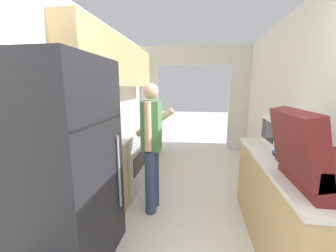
{
  "coord_description": "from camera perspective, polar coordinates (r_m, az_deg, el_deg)",
  "views": [
    {
      "loc": [
        0.15,
        -0.79,
        1.54
      ],
      "look_at": [
        -0.29,
        2.2,
        0.96
      ],
      "focal_mm": 22.0,
      "sensor_mm": 36.0,
      "label": 1
    }
  ],
  "objects": [
    {
      "name": "wall_far_with_doorway",
      "position": [
        5.11,
        6.88,
        9.77
      ],
      "size": [
        3.03,
        0.06,
        2.5
      ],
      "color": "silver",
      "rests_on": "ground_plane"
    },
    {
      "name": "wall_left",
      "position": [
        3.08,
        -19.29,
        9.79
      ],
      "size": [
        0.38,
        6.69,
        2.5
      ],
      "color": "silver",
      "rests_on": "ground_plane"
    },
    {
      "name": "book_stack",
      "position": [
        2.22,
        30.58,
        -6.93
      ],
      "size": [
        0.25,
        0.33,
        0.07
      ],
      "color": "black",
      "rests_on": "counter_right"
    },
    {
      "name": "counter_right",
      "position": [
        2.35,
        30.63,
        -18.62
      ],
      "size": [
        0.62,
        1.71,
        0.88
      ],
      "color": "tan",
      "rests_on": "ground_plane"
    },
    {
      "name": "suitcase",
      "position": [
        1.69,
        36.14,
        -8.01
      ],
      "size": [
        0.53,
        0.59,
        0.51
      ],
      "color": "#5B1919",
      "rests_on": "counter_right"
    },
    {
      "name": "wall_right",
      "position": [
        2.63,
        35.4,
        2.58
      ],
      "size": [
        0.06,
        6.69,
        2.5
      ],
      "color": "silver",
      "rests_on": "ground_plane"
    },
    {
      "name": "range_oven",
      "position": [
        3.21,
        -13.43,
        -9.35
      ],
      "size": [
        0.66,
        0.79,
        1.02
      ],
      "color": "#B7B7BC",
      "rests_on": "ground_plane"
    },
    {
      "name": "refrigerator",
      "position": [
        1.96,
        -27.03,
        -9.91
      ],
      "size": [
        0.75,
        0.82,
        1.77
      ],
      "color": "black",
      "rests_on": "ground_plane"
    },
    {
      "name": "counter_left",
      "position": [
        3.89,
        -9.37,
        -5.65
      ],
      "size": [
        0.62,
        2.88,
        0.88
      ],
      "color": "tan",
      "rests_on": "ground_plane"
    },
    {
      "name": "microwave",
      "position": [
        2.67,
        29.5,
        -1.29
      ],
      "size": [
        0.36,
        0.46,
        0.32
      ],
      "color": "white",
      "rests_on": "counter_right"
    },
    {
      "name": "person",
      "position": [
        2.51,
        -4.55,
        -5.35
      ],
      "size": [
        0.51,
        0.38,
        1.57
      ],
      "rotation": [
        0.0,
        0.0,
        1.53
      ],
      "color": "#384266",
      "rests_on": "ground_plane"
    }
  ]
}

